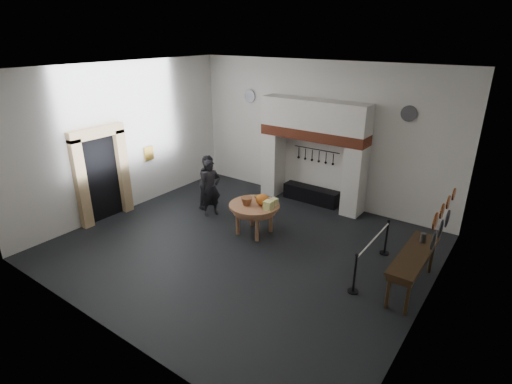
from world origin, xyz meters
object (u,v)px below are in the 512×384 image
Objects in this scene: iron_range at (311,194)px; side_table at (414,254)px; work_table at (254,205)px; visitor_near at (211,188)px; barrier_post_near at (355,274)px; barrier_post_far at (386,238)px; visitor_far at (210,182)px.

side_table reaches higher than iron_range.
work_table is 4.32m from side_table.
visitor_near reaches higher than barrier_post_near.
barrier_post_far is at bearing -56.08° from visitor_near.
visitor_far is 0.78× the size of side_table.
side_table is (4.32, -0.15, 0.03)m from work_table.
visitor_far reaches higher than side_table.
visitor_far is at bearing -175.82° from barrier_post_far.
work_table is at bearing -103.25° from visitor_far.
visitor_far is at bearing 164.01° from barrier_post_near.
barrier_post_near is (-0.95, -0.83, -0.42)m from side_table.
iron_range is at bearing 129.01° from barrier_post_near.
work_table reaches higher than iron_range.
visitor_near is at bearing -126.83° from iron_range.
visitor_near is 1.02× the size of visitor_far.
barrier_post_near is at bearing -16.18° from work_table.
work_table is 1.55× the size of barrier_post_near.
barrier_post_far is at bearing 16.90° from work_table.
visitor_near is at bearing 166.98° from barrier_post_near.
iron_range is 3.38m from visitor_far.
side_table and barrier_post_near have the same top height.
iron_range is 3.42m from visitor_near.
barrier_post_far is (5.56, 0.41, -0.41)m from visitor_far.
visitor_far is 1.91× the size of barrier_post_far.
visitor_far is 6.56m from side_table.
iron_range is 1.08× the size of visitor_near.
work_table is at bearing -71.85° from visitor_near.
visitor_near is 0.80× the size of side_table.
barrier_post_far is (3.15, -1.88, 0.20)m from iron_range.
barrier_post_far is (0.00, 2.00, 0.00)m from barrier_post_near.
visitor_near reaches higher than iron_range.
visitor_near is at bearing -171.12° from barrier_post_far.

